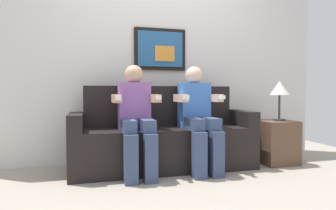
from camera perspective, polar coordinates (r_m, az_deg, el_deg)
ground_plane at (r=2.94m, az=0.79°, el=-13.90°), size 5.66×5.66×0.00m
back_wall_assembly at (r=3.59m, az=-2.57°, el=10.04°), size 4.36×0.10×2.60m
couch at (r=3.18m, az=-0.84°, el=-6.88°), size 1.96×0.58×0.90m
person_on_left at (r=2.91m, az=-6.32°, el=-1.91°), size 0.46×0.56×1.11m
person_on_right at (r=3.08m, az=5.88°, el=-1.67°), size 0.46×0.56×1.11m
side_table_right at (r=3.65m, az=20.40°, el=-6.79°), size 0.40×0.40×0.50m
table_lamp at (r=3.62m, az=21.05°, el=2.78°), size 0.22×0.22×0.46m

